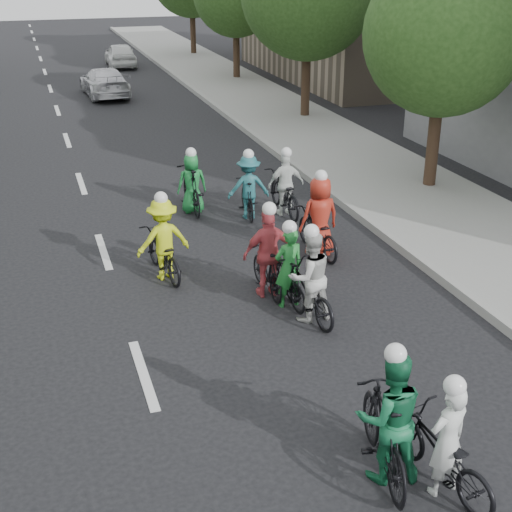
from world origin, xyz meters
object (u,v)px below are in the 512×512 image
cyclist_4 (318,225)px  follow_car_lead (104,82)px  cyclist_7 (248,191)px  follow_car_trail (120,55)px  cyclist_5 (287,275)px  cyclist_1 (387,426)px  cyclist_9 (192,187)px  cyclist_3 (268,261)px  cyclist_2 (163,246)px  cyclist_8 (285,190)px  cyclist_6 (308,285)px  cyclist_0 (442,450)px

cyclist_4 → follow_car_lead: bearing=-86.9°
cyclist_7 → follow_car_trail: (0.47, 24.50, -0.02)m
cyclist_4 → follow_car_trail: bearing=-92.7°
cyclist_5 → follow_car_lead: (-0.69, 20.88, 0.04)m
cyclist_4 → cyclist_7: 2.70m
cyclist_1 → follow_car_lead: (-0.25, 25.50, -0.10)m
cyclist_4 → follow_car_lead: 19.04m
cyclist_1 → cyclist_9: 10.00m
cyclist_4 → follow_car_trail: (-0.25, 27.10, -0.02)m
cyclist_3 → cyclist_9: (-0.29, 4.89, -0.05)m
cyclist_2 → cyclist_9: size_ratio=0.97×
cyclist_8 → cyclist_4: bearing=86.3°
cyclist_6 → cyclist_1: bearing=75.3°
cyclist_2 → cyclist_9: 3.80m
cyclist_8 → cyclist_9: 2.26m
cyclist_2 → cyclist_5: cyclist_2 is taller
follow_car_lead → cyclist_6: bearing=88.7°
cyclist_2 → cyclist_3: (1.69, -1.35, 0.03)m
cyclist_7 → cyclist_0: bearing=93.9°
cyclist_8 → follow_car_lead: (-2.29, 16.37, 0.02)m
cyclist_4 → cyclist_9: cyclist_4 is taller
cyclist_3 → cyclist_5: size_ratio=1.12×
cyclist_0 → follow_car_trail: (1.09, 34.11, 0.10)m
cyclist_8 → cyclist_9: bearing=-22.0°
cyclist_7 → follow_car_trail: cyclist_7 is taller
cyclist_5 → follow_car_lead: cyclist_5 is taller
cyclist_7 → cyclist_4: bearing=112.9°
cyclist_5 → cyclist_9: bearing=-91.0°
cyclist_2 → cyclist_7: 3.74m
cyclist_0 → cyclist_7: bearing=-105.3°
cyclist_3 → cyclist_4: 2.17m
cyclist_2 → cyclist_5: (1.88, -1.84, -0.08)m
cyclist_3 → follow_car_trail: 28.60m
cyclist_4 → cyclist_6: cyclist_4 is taller
cyclist_6 → cyclist_8: bearing=-111.8°
cyclist_3 → follow_car_trail: bearing=-94.1°
cyclist_0 → cyclist_5: bearing=-100.7°
cyclist_0 → cyclist_1: (-0.52, 0.42, 0.17)m
cyclist_4 → cyclist_1: bearing=71.0°
cyclist_7 → follow_car_trail: size_ratio=0.46×
cyclist_0 → cyclist_7: (0.62, 9.61, 0.12)m
cyclist_7 → cyclist_8: bearing=-175.6°
cyclist_0 → cyclist_8: bearing=-110.6°
cyclist_6 → follow_car_trail: bearing=-98.0°
cyclist_2 → cyclist_3: size_ratio=1.00×
cyclist_3 → cyclist_7: 4.16m
cyclist_1 → follow_car_trail: size_ratio=0.52×
cyclist_8 → follow_car_trail: size_ratio=0.53×
cyclist_1 → cyclist_9: (-0.04, 10.00, -0.08)m
cyclist_4 → follow_car_lead: (-2.10, 18.92, -0.04)m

